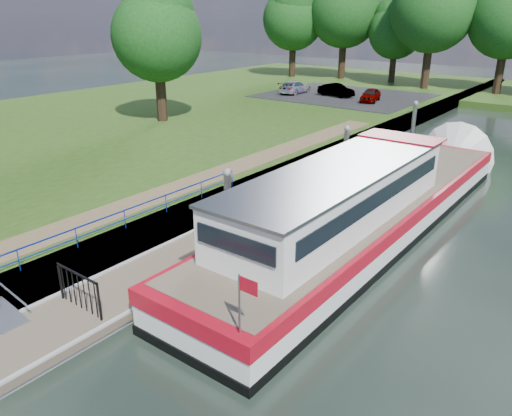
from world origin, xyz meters
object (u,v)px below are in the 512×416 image
Objects in this scene: barge at (373,203)px; car_a at (371,95)px; car_b at (336,90)px; car_c at (295,87)px; pontoon at (295,205)px.

car_a is (-11.16, 23.24, 0.30)m from barge.
barge is 25.78m from car_a.
car_a is 0.94× the size of car_b.
car_b reaches higher than car_a.
car_b is 4.10m from car_c.
car_b is (-3.69, 0.58, 0.01)m from car_a.
car_c is at bearing 108.43° from car_b.
barge is 6.13× the size of car_b.
car_b is at bearing 158.00° from car_a.
car_a is at bearing 115.65° from barge.
barge is 29.85m from car_c.
barge is 6.49× the size of car_a.
car_c reaches higher than pontoon.
car_a is 7.72m from car_c.
car_c is at bearing 167.86° from car_a.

